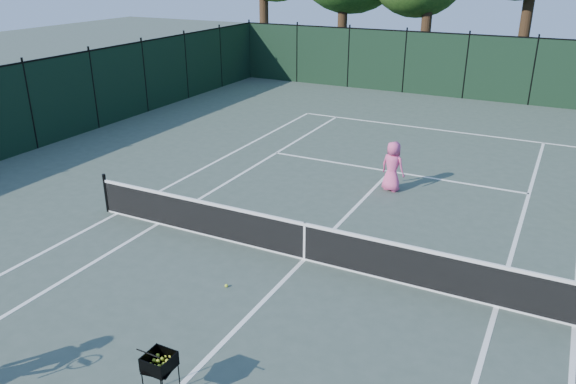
% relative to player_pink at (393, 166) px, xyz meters
% --- Properties ---
extents(ground, '(90.00, 90.00, 0.00)m').
position_rel_player_pink_xyz_m(ground, '(-0.48, -4.89, -0.74)').
color(ground, '#404E43').
rests_on(ground, ground).
extents(sideline_doubles_left, '(0.10, 23.77, 0.01)m').
position_rel_player_pink_xyz_m(sideline_doubles_left, '(-5.97, -4.89, -0.73)').
color(sideline_doubles_left, white).
rests_on(sideline_doubles_left, ground).
extents(sideline_doubles_right, '(0.10, 23.77, 0.01)m').
position_rel_player_pink_xyz_m(sideline_doubles_right, '(5.00, -4.89, -0.73)').
color(sideline_doubles_right, white).
rests_on(sideline_doubles_right, ground).
extents(sideline_singles_left, '(0.10, 23.77, 0.01)m').
position_rel_player_pink_xyz_m(sideline_singles_left, '(-4.60, -4.89, -0.73)').
color(sideline_singles_left, white).
rests_on(sideline_singles_left, ground).
extents(sideline_singles_right, '(0.10, 23.77, 0.01)m').
position_rel_player_pink_xyz_m(sideline_singles_right, '(3.63, -4.89, -0.73)').
color(sideline_singles_right, white).
rests_on(sideline_singles_right, ground).
extents(baseline_far, '(10.97, 0.10, 0.01)m').
position_rel_player_pink_xyz_m(baseline_far, '(-0.48, 7.00, -0.73)').
color(baseline_far, white).
rests_on(baseline_far, ground).
extents(service_line_far, '(8.23, 0.10, 0.01)m').
position_rel_player_pink_xyz_m(service_line_far, '(-0.48, 1.51, -0.73)').
color(service_line_far, white).
rests_on(service_line_far, ground).
extents(center_service_line, '(0.10, 12.80, 0.01)m').
position_rel_player_pink_xyz_m(center_service_line, '(-0.48, -4.89, -0.73)').
color(center_service_line, white).
rests_on(center_service_line, ground).
extents(tennis_net, '(11.69, 0.09, 1.06)m').
position_rel_player_pink_xyz_m(tennis_net, '(-0.48, -4.89, -0.26)').
color(tennis_net, black).
rests_on(tennis_net, ground).
extents(fence_far, '(24.00, 0.05, 3.00)m').
position_rel_player_pink_xyz_m(fence_far, '(-0.48, 13.11, 0.76)').
color(fence_far, black).
rests_on(fence_far, ground).
extents(player_pink, '(0.81, 0.63, 1.47)m').
position_rel_player_pink_xyz_m(player_pink, '(0.00, 0.00, 0.00)').
color(player_pink, '#E9528E').
rests_on(player_pink, ground).
extents(ball_hopper, '(0.49, 0.49, 0.80)m').
position_rel_player_pink_xyz_m(ball_hopper, '(-0.56, -9.76, -0.06)').
color(ball_hopper, black).
rests_on(ball_hopper, ground).
extents(loose_ball_midcourt, '(0.07, 0.07, 0.07)m').
position_rel_player_pink_xyz_m(loose_ball_midcourt, '(-1.41, -6.65, -0.70)').
color(loose_ball_midcourt, '#D0E42E').
rests_on(loose_ball_midcourt, ground).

